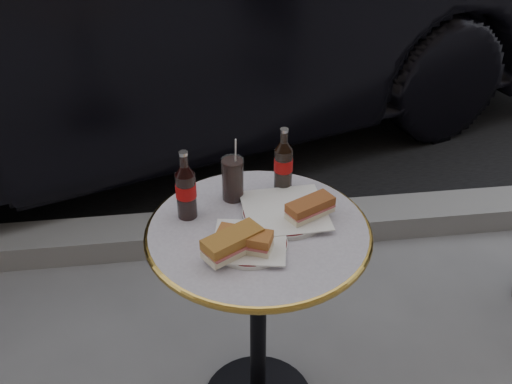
{
  "coord_description": "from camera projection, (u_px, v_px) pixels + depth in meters",
  "views": [
    {
      "loc": [
        -0.19,
        -1.38,
        1.79
      ],
      "look_at": [
        0.0,
        0.05,
        0.82
      ],
      "focal_mm": 45.0,
      "sensor_mm": 36.0,
      "label": 1
    }
  ],
  "objects": [
    {
      "name": "curb",
      "position": [
        232.0,
        230.0,
        2.87
      ],
      "size": [
        40.0,
        0.2,
        0.12
      ],
      "primitive_type": "cube",
      "color": "gray",
      "rests_on": "ground"
    },
    {
      "name": "plate_right",
      "position": [
        285.0,
        213.0,
        1.8
      ],
      "size": [
        0.27,
        0.27,
        0.01
      ],
      "primitive_type": "cylinder",
      "rotation": [
        0.0,
        0.0,
        -0.13
      ],
      "color": "silver",
      "rests_on": "bistro_table"
    },
    {
      "name": "sandwich_right",
      "position": [
        310.0,
        209.0,
        1.76
      ],
      "size": [
        0.15,
        0.12,
        0.05
      ],
      "primitive_type": "cube",
      "rotation": [
        0.0,
        0.0,
        0.48
      ],
      "color": "brown",
      "rests_on": "plate_right"
    },
    {
      "name": "sandwich_left_a",
      "position": [
        233.0,
        244.0,
        1.63
      ],
      "size": [
        0.17,
        0.14,
        0.05
      ],
      "primitive_type": "cube",
      "rotation": [
        0.0,
        0.0,
        0.55
      ],
      "color": "#A36829",
      "rests_on": "plate_left"
    },
    {
      "name": "cola_glass",
      "position": [
        233.0,
        179.0,
        1.83
      ],
      "size": [
        0.07,
        0.07,
        0.13
      ],
      "primitive_type": "cylinder",
      "rotation": [
        0.0,
        0.0,
        0.03
      ],
      "color": "black",
      "rests_on": "bistro_table"
    },
    {
      "name": "cola_bottle_left",
      "position": [
        186.0,
        185.0,
        1.74
      ],
      "size": [
        0.07,
        0.07,
        0.21
      ],
      "primitive_type": null,
      "rotation": [
        0.0,
        0.0,
        -0.19
      ],
      "color": "black",
      "rests_on": "bistro_table"
    },
    {
      "name": "plate_left",
      "position": [
        250.0,
        244.0,
        1.68
      ],
      "size": [
        0.26,
        0.26,
        0.01
      ],
      "primitive_type": "cylinder",
      "rotation": [
        0.0,
        0.0,
        -0.36
      ],
      "color": "white",
      "rests_on": "bistro_table"
    },
    {
      "name": "bistro_table",
      "position": [
        258.0,
        325.0,
        1.95
      ],
      "size": [
        0.62,
        0.62,
        0.73
      ],
      "primitive_type": null,
      "color": "#BAB2C4",
      "rests_on": "ground"
    },
    {
      "name": "sandwich_left_b",
      "position": [
        245.0,
        241.0,
        1.64
      ],
      "size": [
        0.16,
        0.11,
        0.05
      ],
      "primitive_type": "cube",
      "rotation": [
        0.0,
        0.0,
        -0.39
      ],
      "color": "#A45C29",
      "rests_on": "plate_left"
    },
    {
      "name": "cola_bottle_right",
      "position": [
        283.0,
        159.0,
        1.86
      ],
      "size": [
        0.07,
        0.07,
        0.2
      ],
      "primitive_type": null,
      "rotation": [
        0.0,
        0.0,
        0.19
      ],
      "color": "black",
      "rests_on": "bistro_table"
    }
  ]
}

